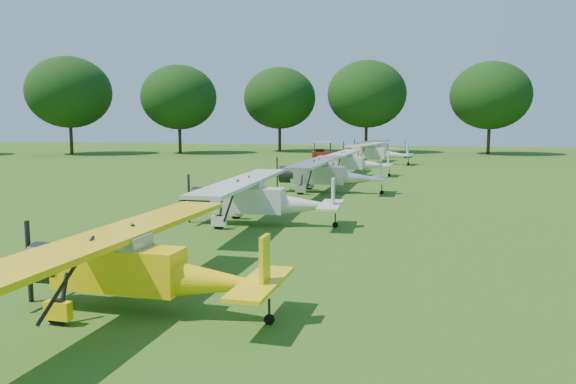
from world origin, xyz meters
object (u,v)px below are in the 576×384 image
(aircraft_6, at_px, (374,151))
(golf_cart, at_px, (322,153))
(aircraft_4, at_px, (326,172))
(aircraft_5, at_px, (350,161))
(aircraft_2, at_px, (137,262))
(aircraft_3, at_px, (257,196))
(aircraft_7, at_px, (379,147))

(aircraft_6, bearing_deg, golf_cart, 147.43)
(aircraft_4, relative_size, aircraft_5, 1.07)
(aircraft_2, height_order, aircraft_3, aircraft_3)
(aircraft_2, bearing_deg, golf_cart, 96.77)
(aircraft_4, distance_m, aircraft_7, 36.34)
(aircraft_3, bearing_deg, aircraft_5, 84.95)
(aircraft_4, bearing_deg, aircraft_7, 89.59)
(aircraft_6, bearing_deg, aircraft_2, -82.07)
(aircraft_3, bearing_deg, aircraft_6, 84.48)
(aircraft_2, bearing_deg, aircraft_3, 93.62)
(aircraft_5, bearing_deg, golf_cart, 108.90)
(aircraft_3, xyz_separation_m, golf_cart, (-5.21, 41.66, -0.56))
(aircraft_2, bearing_deg, aircraft_4, 89.84)
(aircraft_6, bearing_deg, aircraft_4, -82.35)
(aircraft_4, height_order, aircraft_7, aircraft_4)
(aircraft_6, relative_size, aircraft_7, 1.06)
(aircraft_3, distance_m, aircraft_6, 35.85)
(aircraft_6, bearing_deg, aircraft_7, 101.81)
(aircraft_6, distance_m, aircraft_7, 12.00)
(aircraft_2, relative_size, aircraft_7, 0.94)
(aircraft_5, xyz_separation_m, aircraft_6, (0.69, 12.70, 0.14))
(aircraft_4, relative_size, aircraft_7, 1.01)
(aircraft_5, height_order, golf_cart, golf_cart)
(aircraft_2, distance_m, aircraft_5, 34.37)
(aircraft_3, relative_size, aircraft_5, 1.05)
(aircraft_4, xyz_separation_m, golf_cart, (-6.08, 30.19, -0.59))
(aircraft_5, relative_size, golf_cart, 3.87)
(aircraft_4, height_order, golf_cart, aircraft_4)
(aircraft_7, bearing_deg, aircraft_4, -80.75)
(aircraft_6, distance_m, golf_cart, 8.83)
(aircraft_7, bearing_deg, aircraft_2, -81.05)
(aircraft_2, relative_size, aircraft_6, 0.89)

